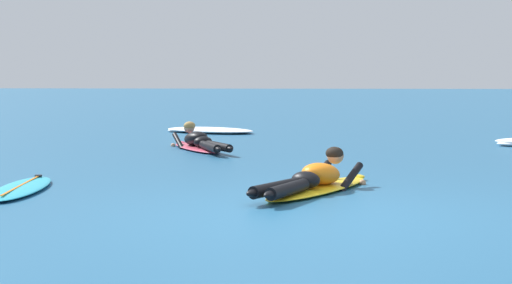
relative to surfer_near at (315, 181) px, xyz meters
name	(u,v)px	position (x,y,z in m)	size (l,w,h in m)	color
ground_plane	(311,136)	(-0.10, 8.49, -0.14)	(120.00, 120.00, 0.00)	#235B84
surfer_near	(315,181)	(0.00, 0.00, 0.00)	(1.55, 2.51, 0.55)	yellow
surfer_far	(199,142)	(-2.10, 5.02, 0.01)	(1.52, 2.51, 0.53)	#E54C66
drifting_surfboard	(22,188)	(-3.45, -0.14, -0.10)	(0.73, 2.05, 0.16)	#2DB2D1
whitewater_mid_right	(210,130)	(-2.48, 9.39, -0.08)	(2.53, 1.95, 0.12)	white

